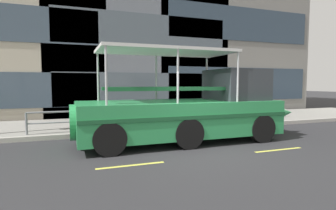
# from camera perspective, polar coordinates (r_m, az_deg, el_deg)

# --- Properties ---
(ground_plane) EXTENTS (120.00, 120.00, 0.00)m
(ground_plane) POSITION_cam_1_polar(r_m,az_deg,el_deg) (9.09, 5.76, -8.99)
(ground_plane) COLOR #2B2B2D
(sidewalk) EXTENTS (32.00, 4.80, 0.18)m
(sidewalk) POSITION_cam_1_polar(r_m,az_deg,el_deg) (14.23, -4.17, -3.68)
(sidewalk) COLOR gray
(sidewalk) RESTS_ON ground_plane
(curb_edge) EXTENTS (32.00, 0.18, 0.18)m
(curb_edge) POSITION_cam_1_polar(r_m,az_deg,el_deg) (11.89, -0.84, -5.30)
(curb_edge) COLOR #B2ADA3
(curb_edge) RESTS_ON ground_plane
(lane_centreline) EXTENTS (25.80, 0.12, 0.01)m
(lane_centreline) POSITION_cam_1_polar(r_m,az_deg,el_deg) (8.12, 9.32, -10.67)
(lane_centreline) COLOR #DBD64C
(lane_centreline) RESTS_ON ground_plane
(curb_guardrail) EXTENTS (10.65, 0.09, 0.87)m
(curb_guardrail) POSITION_cam_1_polar(r_m,az_deg,el_deg) (12.07, -1.89, -1.89)
(curb_guardrail) COLOR gray
(curb_guardrail) RESTS_ON sidewalk
(parking_sign) EXTENTS (0.60, 0.12, 2.74)m
(parking_sign) POSITION_cam_1_polar(r_m,az_deg,el_deg) (15.41, 18.70, 4.00)
(parking_sign) COLOR #4C4F54
(parking_sign) RESTS_ON sidewalk
(duck_tour_boat) EXTENTS (9.03, 2.63, 3.30)m
(duck_tour_boat) POSITION_cam_1_polar(r_m,az_deg,el_deg) (10.13, 5.31, -1.16)
(duck_tour_boat) COLOR #2D9351
(duck_tour_boat) RESTS_ON ground_plane
(pedestrian_near_bow) EXTENTS (0.46, 0.23, 1.61)m
(pedestrian_near_bow) POSITION_cam_1_polar(r_m,az_deg,el_deg) (14.08, 8.86, 0.53)
(pedestrian_near_bow) COLOR #1E2338
(pedestrian_near_bow) RESTS_ON sidewalk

